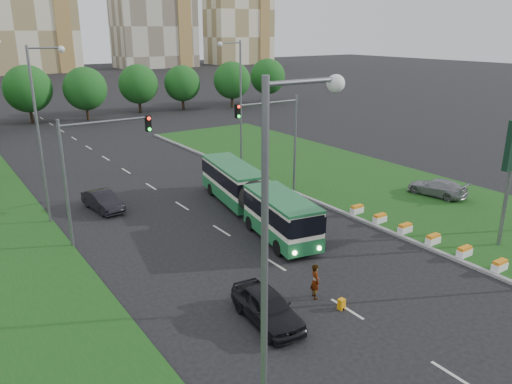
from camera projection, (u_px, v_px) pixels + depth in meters
ground at (314, 251)px, 30.55m from camera, size 360.00×360.00×0.00m
grass_median at (367, 183)px, 43.77m from camera, size 14.00×60.00×0.15m
median_kerb at (306, 197)px, 40.05m from camera, size 0.30×60.00×0.18m
lane_markings at (142, 181)px, 44.65m from camera, size 0.20×100.00×0.01m
flower_planters at (419, 233)px, 32.04m from camera, size 1.10×11.50×0.60m
traffic_mast_median at (279, 130)px, 39.30m from camera, size 5.76×0.32×8.00m
traffic_mast_left at (90, 160)px, 30.40m from camera, size 5.76×0.32×8.00m
street_lamps at (191, 133)px, 34.93m from camera, size 36.00×60.00×12.00m
tree_line at (133, 86)px, 77.69m from camera, size 120.00×8.00×9.00m
midrise_east at (239, 10)px, 190.29m from camera, size 24.00×14.00×40.00m
articulated_bus at (251, 197)px, 35.49m from camera, size 2.47×15.84×2.61m
car_left_near at (267, 307)px, 22.95m from camera, size 2.28×4.76×1.57m
car_left_far at (103, 201)px, 37.24m from camera, size 2.11×4.60×1.46m
car_median at (437, 187)px, 40.11m from camera, size 2.77×4.99×1.37m
pedestrian at (315, 281)px, 24.98m from camera, size 0.64×0.78×1.84m
shopping_trolley at (341, 304)px, 24.15m from camera, size 0.32×0.34×0.54m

